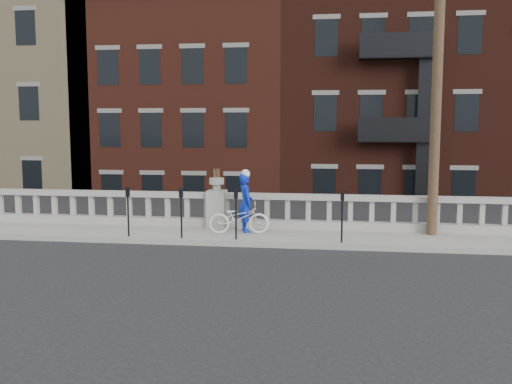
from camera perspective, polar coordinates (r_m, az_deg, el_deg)
ground at (r=13.49m, az=-7.43°, el=-7.04°), size 120.00×120.00×0.00m
sidewalk at (r=16.32m, az=-4.62°, el=-4.32°), size 32.00×2.20×0.15m
balustrade at (r=17.14m, az=-3.94°, el=-1.86°), size 28.00×0.34×1.03m
planter_pedestal at (r=17.11m, az=-3.94°, el=-1.24°), size 0.55×0.55×1.76m
lower_level at (r=35.79m, az=3.33°, el=5.84°), size 80.00×44.00×20.80m
utility_pole at (r=16.56m, az=17.76°, el=13.49°), size 1.60×0.28×10.00m
parking_meter_a at (r=15.96m, az=-12.68°, el=-1.37°), size 0.10×0.09×1.36m
parking_meter_b at (r=15.50m, az=-7.49°, el=-1.50°), size 0.10×0.09×1.36m
parking_meter_c at (r=15.16m, az=-2.02°, el=-1.63°), size 0.10×0.09×1.36m
parking_meter_d at (r=14.93m, az=8.61°, el=-1.83°), size 0.10×0.09×1.36m
bicycle at (r=16.07m, az=-1.72°, el=-2.59°), size 1.77×0.86×0.89m
cyclist at (r=16.24m, az=-1.06°, el=-1.07°), size 0.61×0.72×1.69m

